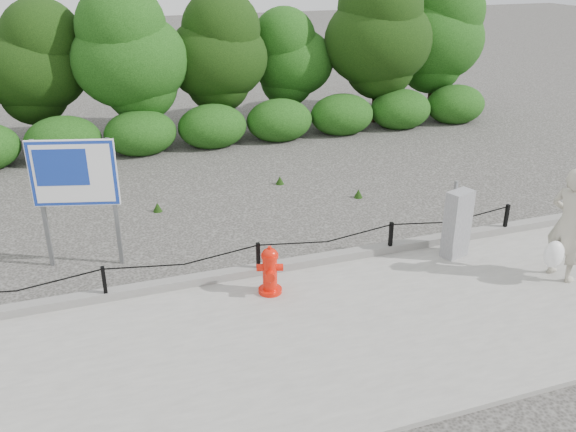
% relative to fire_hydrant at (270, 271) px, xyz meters
% --- Properties ---
extents(ground, '(90.00, 90.00, 0.00)m').
position_rel_fire_hydrant_xyz_m(ground, '(-0.01, 0.62, -0.47)').
color(ground, '#2D2B28').
rests_on(ground, ground).
extents(sidewalk, '(14.00, 4.00, 0.08)m').
position_rel_fire_hydrant_xyz_m(sidewalk, '(-0.01, -1.38, -0.43)').
color(sidewalk, gray).
rests_on(sidewalk, ground).
extents(curb, '(14.00, 0.22, 0.14)m').
position_rel_fire_hydrant_xyz_m(curb, '(-0.01, 0.67, -0.32)').
color(curb, slate).
rests_on(curb, sidewalk).
extents(chain_barrier, '(10.06, 0.06, 0.60)m').
position_rel_fire_hydrant_xyz_m(chain_barrier, '(-0.01, 0.62, -0.01)').
color(chain_barrier, black).
rests_on(chain_barrier, sidewalk).
extents(treeline, '(20.33, 3.54, 4.65)m').
position_rel_fire_hydrant_xyz_m(treeline, '(1.40, 9.51, 2.00)').
color(treeline, black).
rests_on(treeline, ground).
extents(fire_hydrant, '(0.48, 0.49, 0.82)m').
position_rel_fire_hydrant_xyz_m(fire_hydrant, '(0.00, 0.00, 0.00)').
color(fire_hydrant, red).
rests_on(fire_hydrant, sidewalk).
extents(pedestrian, '(0.83, 0.79, 1.94)m').
position_rel_fire_hydrant_xyz_m(pedestrian, '(4.75, -1.13, 0.55)').
color(pedestrian, '#AAA391').
rests_on(pedestrian, sidewalk).
extents(utility_cabinet, '(0.53, 0.41, 1.37)m').
position_rel_fire_hydrant_xyz_m(utility_cabinet, '(3.52, 0.13, 0.23)').
color(utility_cabinet, '#9C9C9F').
rests_on(utility_cabinet, sidewalk).
extents(advertising_sign, '(1.41, 0.47, 2.31)m').
position_rel_fire_hydrant_xyz_m(advertising_sign, '(-2.76, 2.10, 1.16)').
color(advertising_sign, slate).
rests_on(advertising_sign, ground).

